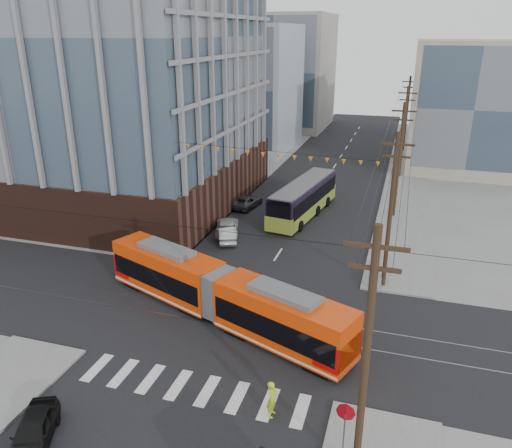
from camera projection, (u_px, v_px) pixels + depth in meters
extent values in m
plane|color=slate|center=(215.00, 354.00, 27.99)|extent=(160.00, 160.00, 0.00)
cube|color=#381E16|center=(89.00, 60.00, 49.39)|extent=(30.00, 25.00, 28.60)
cube|color=#8C99A5|center=(234.00, 88.00, 75.78)|extent=(18.00, 16.00, 18.00)
cube|color=gray|center=(468.00, 107.00, 63.52)|extent=(14.00, 14.00, 16.00)
cube|color=gray|center=(285.00, 72.00, 92.43)|extent=(16.00, 18.00, 20.00)
cube|color=#8C99A5|center=(470.00, 97.00, 81.16)|extent=(16.00, 16.00, 14.00)
cylinder|color=black|center=(365.00, 364.00, 18.33)|extent=(0.30, 0.30, 11.00)
cylinder|color=black|center=(407.00, 115.00, 73.61)|extent=(0.30, 0.30, 11.00)
imported|color=black|center=(33.00, 432.00, 21.65)|extent=(3.06, 4.26, 1.35)
imported|color=#A7A7A7|center=(227.00, 233.00, 43.07)|extent=(2.94, 4.33, 1.35)
imported|color=#BCBCBC|center=(227.00, 226.00, 44.50)|extent=(3.33, 5.13, 1.38)
imported|color=#3F4048|center=(247.00, 202.00, 51.23)|extent=(2.63, 4.63, 1.22)
imported|color=#B5D91F|center=(272.00, 399.00, 23.19)|extent=(0.48, 0.70, 1.88)
cube|color=slate|center=(381.00, 277.00, 36.03)|extent=(1.55, 3.61, 0.70)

